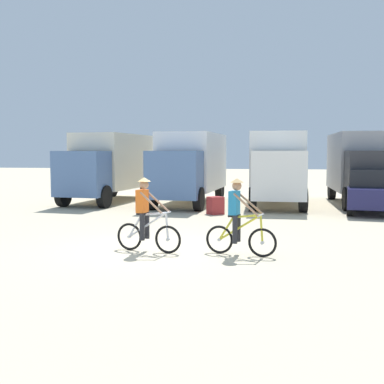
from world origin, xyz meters
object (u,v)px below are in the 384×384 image
Objects in this scene: sedan_parked at (370,191)px; cyclist_cowboy_hat at (238,220)px; box_truck_avon_van at (190,164)px; box_truck_white_box at (276,165)px; box_truck_grey_hauler at (361,165)px; box_truck_cream_rv at (110,164)px; supply_crate at (215,205)px; cyclist_orange_shirt at (146,217)px.

cyclist_cowboy_hat is (-4.76, -8.74, -0.04)m from sedan_parked.
box_truck_avon_van is 4.03m from box_truck_white_box.
sedan_parked is (-0.23, -3.20, -0.99)m from box_truck_grey_hauler.
box_truck_cream_rv is 7.22m from supply_crate.
cyclist_orange_shirt is at bearing -96.95° from supply_crate.
box_truck_avon_van is 3.79× the size of cyclist_orange_shirt.
box_truck_avon_van is at bearing 113.72° from supply_crate.
box_truck_avon_van is at bearing -5.94° from box_truck_cream_rv.
cyclist_cowboy_hat is at bearing -112.68° from box_truck_grey_hauler.
cyclist_orange_shirt reaches higher than sedan_parked.
box_truck_grey_hauler is 7.99m from supply_crate.
box_truck_avon_van reaches higher than sedan_parked.
supply_crate is (0.89, 7.28, -0.50)m from cyclist_orange_shirt.
cyclist_cowboy_hat is (-4.99, -11.94, -1.03)m from box_truck_grey_hauler.
cyclist_orange_shirt is (0.73, -10.96, -1.03)m from box_truck_avon_van.
cyclist_orange_shirt is 1.00× the size of cyclist_cowboy_hat.
box_truck_cream_rv is 1.58× the size of sedan_parked.
box_truck_white_box is 11.30m from cyclist_cowboy_hat.
cyclist_orange_shirt and cyclist_cowboy_hat have the same top height.
supply_crate is (5.74, -4.10, -1.53)m from box_truck_cream_rv.
box_truck_avon_van and box_truck_white_box have the same top height.
cyclist_orange_shirt is at bearing -128.84° from sedan_parked.
sedan_parked is (7.73, -2.26, -0.99)m from box_truck_avon_van.
box_truck_cream_rv is at bearing 178.42° from box_truck_white_box.
box_truck_white_box is 1.53× the size of sedan_parked.
sedan_parked is 2.43× the size of cyclist_cowboy_hat.
supply_crate is at bearing 100.50° from cyclist_cowboy_hat.
cyclist_orange_shirt is at bearing -106.45° from box_truck_white_box.
supply_crate is at bearing -143.97° from box_truck_grey_hauler.
sedan_parked is 11.17m from cyclist_orange_shirt.
box_truck_cream_rv is at bearing 167.24° from sedan_parked.
box_truck_grey_hauler is at bearing 58.71° from cyclist_orange_shirt.
box_truck_white_box is 3.73× the size of cyclist_cowboy_hat.
box_truck_avon_van is at bearing 163.73° from sedan_parked.
supply_crate is (-6.34, -4.61, -1.53)m from box_truck_grey_hauler.
box_truck_white_box is at bearing 2.92° from box_truck_avon_van.
box_truck_cream_rv reaches higher than cyclist_cowboy_hat.
box_truck_white_box reaches higher than supply_crate.
cyclist_orange_shirt is at bearing -66.92° from box_truck_cream_rv.
sedan_parked is at bearing -16.27° from box_truck_avon_van.
sedan_parked is at bearing -12.76° from box_truck_cream_rv.
box_truck_avon_van reaches higher than supply_crate.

